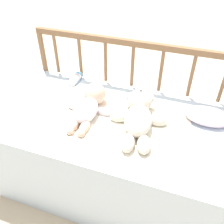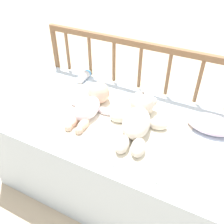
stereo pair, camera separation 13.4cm
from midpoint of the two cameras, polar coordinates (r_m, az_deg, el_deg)
name	(u,v)px [view 2 (the right image)]	position (r m, az deg, el deg)	size (l,w,h in m)	color
ground_plane	(113,181)	(1.79, 2.35, -15.51)	(12.00, 12.00, 0.00)	#C6B293
crib_mattress	(113,153)	(1.57, 2.61, -9.57)	(1.35, 0.71, 0.55)	silver
crib_rail	(139,78)	(1.64, 8.57, 7.56)	(1.35, 0.04, 0.86)	brown
blanket	(114,123)	(1.35, 3.25, -2.75)	(0.78, 0.53, 0.01)	silver
teddy_bear	(138,117)	(1.32, 8.88, -1.33)	(0.32, 0.44, 0.14)	silver
baby	(91,104)	(1.41, -2.08, 1.83)	(0.28, 0.38, 0.13)	white
baby_bottle	(85,76)	(1.72, -4.06, 8.14)	(0.05, 0.15, 0.05)	white
small_pillow	(211,124)	(1.43, 24.22, -2.67)	(0.25, 0.16, 0.06)	silver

